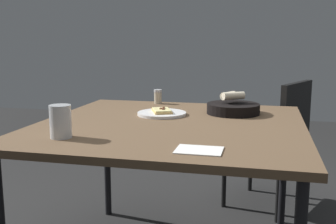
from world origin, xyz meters
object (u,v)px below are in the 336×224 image
at_px(chair_near, 276,136).
at_px(pizza_plate, 162,113).
at_px(bread_basket, 233,108).
at_px(dining_table, 171,133).
at_px(pepper_shaker, 158,97).
at_px(beer_glass, 61,124).

bearing_deg(chair_near, pizza_plate, 50.35).
relative_size(bread_basket, chair_near, 0.32).
xyz_separation_m(dining_table, pepper_shaker, (0.20, -0.52, 0.09)).
relative_size(bread_basket, beer_glass, 2.10).
bearing_deg(pepper_shaker, chair_near, -152.93).
relative_size(pizza_plate, beer_glass, 1.91).
xyz_separation_m(dining_table, beer_glass, (0.35, 0.38, 0.11)).
bearing_deg(chair_near, beer_glass, 56.06).
distance_m(beer_glass, pepper_shaker, 0.92).
xyz_separation_m(dining_table, chair_near, (-0.50, -0.88, -0.19)).
distance_m(dining_table, chair_near, 1.03).
bearing_deg(dining_table, chair_near, -119.53).
bearing_deg(dining_table, bread_basket, -131.02).
bearing_deg(beer_glass, dining_table, -132.64).
distance_m(pepper_shaker, chair_near, 0.83).
distance_m(pizza_plate, bread_basket, 0.36).
relative_size(dining_table, pepper_shaker, 14.37).
relative_size(pizza_plate, pepper_shaker, 2.96).
relative_size(bread_basket, pepper_shaker, 3.24).
xyz_separation_m(dining_table, pizza_plate, (0.09, -0.17, 0.06)).
height_order(dining_table, chair_near, chair_near).
bearing_deg(bread_basket, dining_table, 48.98).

